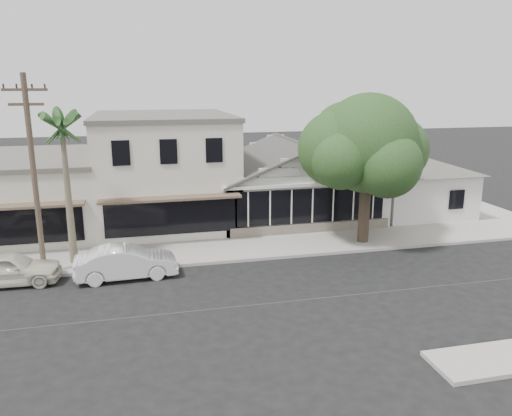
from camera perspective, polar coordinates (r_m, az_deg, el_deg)
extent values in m
plane|color=black|center=(20.25, 0.87, -10.93)|extent=(140.00, 140.00, 0.00)
cube|color=#9E9991|center=(26.20, -20.28, -5.73)|extent=(90.00, 3.50, 0.15)
cube|color=silver|center=(32.53, 4.04, 1.51)|extent=(10.00, 8.00, 3.00)
cube|color=black|center=(28.72, 6.45, 0.27)|extent=(8.80, 0.10, 2.00)
cube|color=#60564C|center=(29.10, 6.37, -2.40)|extent=(9.60, 0.18, 0.70)
cube|color=silver|center=(34.95, 17.49, 1.77)|extent=(6.00, 6.00, 3.00)
cube|color=silver|center=(31.77, -10.41, 4.23)|extent=(8.00, 10.00, 6.50)
cube|color=silver|center=(32.82, -26.20, 1.26)|extent=(10.00, 10.00, 4.20)
cylinder|color=brown|center=(23.77, -23.99, 3.02)|extent=(0.24, 0.24, 9.00)
cube|color=brown|center=(23.42, -24.93, 12.17)|extent=(1.80, 0.12, 0.12)
cube|color=brown|center=(23.44, -24.78, 10.71)|extent=(1.40, 0.12, 0.12)
imported|color=beige|center=(24.34, -26.49, -6.20)|extent=(4.41, 1.89, 1.49)
imported|color=silver|center=(23.28, -14.60, -6.03)|extent=(4.57, 1.78, 1.48)
cylinder|color=#413527|center=(27.59, 12.23, -0.85)|extent=(0.60, 0.60, 3.21)
sphere|color=#1E3C18|center=(26.88, 12.67, 7.23)|extent=(5.21, 5.21, 5.21)
sphere|color=#1E3C18|center=(28.29, 15.40, 6.37)|extent=(3.81, 3.81, 3.81)
sphere|color=#1E3C18|center=(26.62, 9.12, 6.68)|extent=(4.01, 4.01, 4.01)
sphere|color=#1E3C18|center=(25.85, 14.81, 4.83)|extent=(3.41, 3.41, 3.41)
sphere|color=#1E3C18|center=(28.04, 10.15, 8.24)|extent=(3.61, 3.61, 3.61)
sphere|color=#1E3C18|center=(28.59, 13.71, 8.98)|extent=(3.21, 3.21, 3.21)
sphere|color=#1E3C18|center=(25.50, 9.69, 5.43)|extent=(3.01, 3.01, 3.01)
cone|color=#726651|center=(25.01, -20.62, 0.85)|extent=(0.39, 0.39, 6.46)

